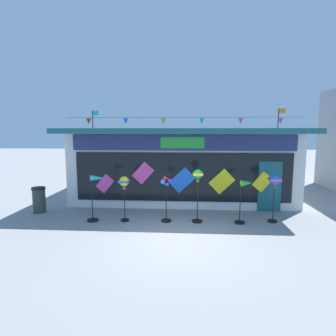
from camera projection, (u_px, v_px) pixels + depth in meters
ground_plane at (177, 240)px, 8.21m from camera, size 80.00×80.00×0.00m
kite_shop_building at (183, 161)px, 13.86m from camera, size 10.02×6.62×4.26m
wind_spinner_far_left at (96, 192)px, 9.76m from camera, size 0.67×0.39×1.66m
wind_spinner_left at (124, 185)px, 9.73m from camera, size 0.36×0.36×1.62m
wind_spinner_center_left at (166, 194)px, 9.70m from camera, size 0.38×0.35×1.64m
wind_spinner_center_right at (198, 182)px, 9.61m from camera, size 0.37×0.37×1.88m
wind_spinner_right at (245, 194)px, 9.52m from camera, size 0.61×0.36×1.54m
wind_spinner_far_right at (274, 184)px, 9.63m from camera, size 0.38×0.38×1.71m
trash_bin at (39, 200)px, 10.91m from camera, size 0.52×0.52×1.00m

